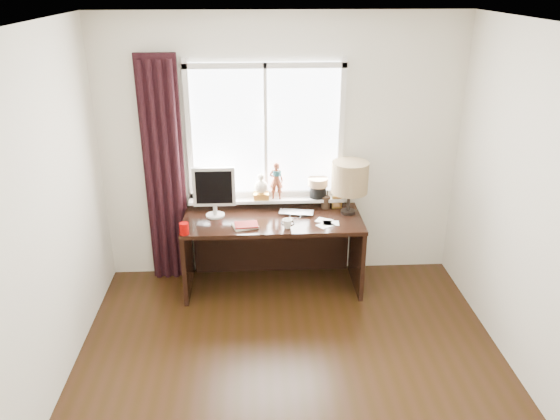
{
  "coord_description": "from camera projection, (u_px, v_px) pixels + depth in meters",
  "views": [
    {
      "loc": [
        -0.28,
        -3.1,
        2.88
      ],
      "look_at": [
        -0.05,
        1.25,
        1.0
      ],
      "focal_mm": 35.0,
      "sensor_mm": 36.0,
      "label": 1
    }
  ],
  "objects": [
    {
      "name": "icon_frame",
      "position": [
        337.0,
        202.0,
        5.39
      ],
      "size": [
        0.1,
        0.03,
        0.13
      ],
      "color": "gold",
      "rests_on": "desk"
    },
    {
      "name": "floor",
      "position": [
        296.0,
        402.0,
        3.99
      ],
      "size": [
        3.5,
        4.0,
        0.0
      ],
      "primitive_type": "cube",
      "color": "black",
      "rests_on": "ground"
    },
    {
      "name": "monitor",
      "position": [
        214.0,
        189.0,
        5.13
      ],
      "size": [
        0.4,
        0.18,
        0.49
      ],
      "color": "beige",
      "rests_on": "desk"
    },
    {
      "name": "ceiling",
      "position": [
        301.0,
        31.0,
        2.96
      ],
      "size": [
        3.5,
        4.0,
        0.0
      ],
      "primitive_type": "cube",
      "color": "white",
      "rests_on": "wall_back"
    },
    {
      "name": "notebook_stack",
      "position": [
        246.0,
        225.0,
        5.0
      ],
      "size": [
        0.26,
        0.21,
        0.03
      ],
      "color": "beige",
      "rests_on": "desk"
    },
    {
      "name": "window",
      "position": [
        268.0,
        152.0,
        5.26
      ],
      "size": [
        1.52,
        0.2,
        1.4
      ],
      "color": "white",
      "rests_on": "ground"
    },
    {
      "name": "brush_holder",
      "position": [
        326.0,
        202.0,
        5.4
      ],
      "size": [
        0.09,
        0.09,
        0.25
      ],
      "color": "black",
      "rests_on": "desk"
    },
    {
      "name": "curtain",
      "position": [
        164.0,
        174.0,
        5.24
      ],
      "size": [
        0.38,
        0.09,
        2.25
      ],
      "color": "black",
      "rests_on": "floor"
    },
    {
      "name": "mug",
      "position": [
        287.0,
        223.0,
        4.98
      ],
      "size": [
        0.12,
        0.12,
        0.09
      ],
      "primitive_type": "imported",
      "rotation": [
        0.0,
        0.0,
        0.91
      ],
      "color": "white",
      "rests_on": "desk"
    },
    {
      "name": "red_cup",
      "position": [
        184.0,
        229.0,
        4.85
      ],
      "size": [
        0.08,
        0.08,
        0.11
      ],
      "primitive_type": "cylinder",
      "color": "#9A0200",
      "rests_on": "desk"
    },
    {
      "name": "wall_left",
      "position": [
        18.0,
        251.0,
        3.39
      ],
      "size": [
        0.0,
        4.0,
        2.6
      ],
      "primitive_type": "cube",
      "rotation": [
        1.57,
        0.0,
        1.57
      ],
      "color": "silver",
      "rests_on": "ground"
    },
    {
      "name": "desk_cables",
      "position": [
        295.0,
        217.0,
        5.21
      ],
      "size": [
        0.3,
        0.44,
        0.01
      ],
      "color": "black",
      "rests_on": "desk"
    },
    {
      "name": "wall_back",
      "position": [
        281.0,
        151.0,
        5.31
      ],
      "size": [
        3.5,
        0.0,
        2.6
      ],
      "primitive_type": "cube",
      "rotation": [
        1.57,
        0.0,
        0.0
      ],
      "color": "silver",
      "rests_on": "ground"
    },
    {
      "name": "laptop",
      "position": [
        297.0,
        213.0,
        5.28
      ],
      "size": [
        0.36,
        0.27,
        0.03
      ],
      "primitive_type": "imported",
      "rotation": [
        0.0,
        0.0,
        -0.18
      ],
      "color": "silver",
      "rests_on": "desk"
    },
    {
      "name": "table_lamp",
      "position": [
        350.0,
        178.0,
        5.16
      ],
      "size": [
        0.35,
        0.35,
        0.52
      ],
      "color": "black",
      "rests_on": "desk"
    },
    {
      "name": "loose_papers",
      "position": [
        327.0,
        223.0,
        5.09
      ],
      "size": [
        0.23,
        0.27,
        0.0
      ],
      "color": "white",
      "rests_on": "desk"
    },
    {
      "name": "desk",
      "position": [
        272.0,
        237.0,
        5.37
      ],
      "size": [
        1.7,
        0.7,
        0.75
      ],
      "color": "#321A11",
      "rests_on": "floor"
    }
  ]
}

